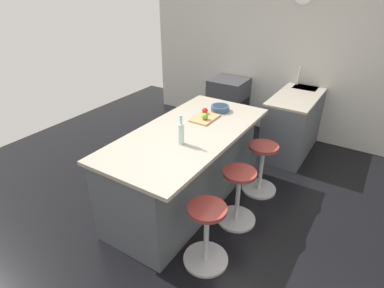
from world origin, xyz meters
name	(u,v)px	position (x,y,z in m)	size (l,w,h in m)	color
ground_plane	(195,210)	(0.00, 0.00, 0.00)	(7.00, 7.00, 0.00)	black
interior_partition_left	(284,48)	(-2.69, 0.00, 1.44)	(0.15, 4.90, 2.87)	beige
sink_cabinet	(298,117)	(-2.35, 0.49, 0.47)	(1.80, 0.60, 1.20)	#4C5156
oven_range	(228,103)	(-2.34, -0.76, 0.45)	(0.60, 0.61, 0.89)	#38383D
kitchen_island	(185,167)	(-0.11, -0.21, 0.48)	(2.17, 1.03, 0.96)	#4C5156
stool_by_window	(261,170)	(-0.80, 0.48, 0.31)	(0.44, 0.44, 0.66)	#B7B7BC
stool_middle	(238,198)	(-0.11, 0.48, 0.31)	(0.44, 0.44, 0.66)	#B7B7BC
stool_near_camera	(206,237)	(0.57, 0.48, 0.31)	(0.44, 0.44, 0.66)	#B7B7BC
cutting_board	(205,118)	(-0.51, -0.18, 0.97)	(0.36, 0.24, 0.02)	tan
apple_red	(205,111)	(-0.61, -0.24, 1.01)	(0.07, 0.07, 0.07)	red
apple_green	(205,116)	(-0.45, -0.15, 1.02)	(0.08, 0.08, 0.08)	#609E2D
water_bottle	(181,133)	(0.16, -0.07, 1.08)	(0.06, 0.06, 0.31)	silver
fruit_bowl	(220,108)	(-0.83, -0.15, 1.00)	(0.23, 0.23, 0.07)	#334C6B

